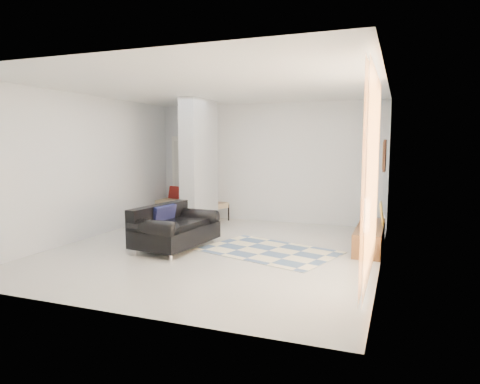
% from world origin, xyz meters
% --- Properties ---
extents(floor, '(6.00, 6.00, 0.00)m').
position_xyz_m(floor, '(0.00, 0.00, 0.00)').
color(floor, beige).
rests_on(floor, ground).
extents(ceiling, '(6.00, 6.00, 0.00)m').
position_xyz_m(ceiling, '(0.00, 0.00, 2.80)').
color(ceiling, white).
rests_on(ceiling, wall_back).
extents(wall_back, '(6.00, 0.00, 6.00)m').
position_xyz_m(wall_back, '(0.00, 3.00, 1.40)').
color(wall_back, white).
rests_on(wall_back, ground).
extents(wall_front, '(6.00, 0.00, 6.00)m').
position_xyz_m(wall_front, '(0.00, -3.00, 1.40)').
color(wall_front, white).
rests_on(wall_front, ground).
extents(wall_left, '(0.00, 6.00, 6.00)m').
position_xyz_m(wall_left, '(-2.75, 0.00, 1.40)').
color(wall_left, white).
rests_on(wall_left, ground).
extents(wall_right, '(0.00, 6.00, 6.00)m').
position_xyz_m(wall_right, '(2.75, 0.00, 1.40)').
color(wall_right, white).
rests_on(wall_right, ground).
extents(partition_column, '(0.35, 1.20, 2.80)m').
position_xyz_m(partition_column, '(-1.10, 1.60, 1.40)').
color(partition_column, '#A5A8AC').
rests_on(partition_column, floor).
extents(hallway_door, '(0.85, 0.06, 2.04)m').
position_xyz_m(hallway_door, '(-2.10, 2.96, 1.02)').
color(hallway_door, white).
rests_on(hallway_door, floor).
extents(curtain, '(0.00, 2.55, 2.55)m').
position_xyz_m(curtain, '(2.67, -1.15, 1.45)').
color(curtain, '#FF9C43').
rests_on(curtain, wall_right).
extents(wall_art, '(0.04, 0.45, 0.55)m').
position_xyz_m(wall_art, '(2.72, 1.08, 1.65)').
color(wall_art, '#3D1D10').
rests_on(wall_art, wall_right).
extents(media_console, '(0.45, 1.82, 0.80)m').
position_xyz_m(media_console, '(2.52, 1.08, 0.20)').
color(media_console, brown).
rests_on(media_console, floor).
extents(loveseat, '(1.10, 1.69, 0.76)m').
position_xyz_m(loveseat, '(-0.78, -0.15, 0.35)').
color(loveseat, silver).
rests_on(loveseat, floor).
extents(daybed, '(2.09, 1.33, 0.77)m').
position_xyz_m(daybed, '(-1.92, 2.63, 0.41)').
color(daybed, black).
rests_on(daybed, floor).
extents(area_rug, '(2.58, 2.09, 0.01)m').
position_xyz_m(area_rug, '(0.90, 0.20, 0.01)').
color(area_rug, beige).
rests_on(area_rug, floor).
extents(cylinder_lamp, '(0.10, 0.10, 0.57)m').
position_xyz_m(cylinder_lamp, '(2.50, 0.47, 0.68)').
color(cylinder_lamp, silver).
rests_on(cylinder_lamp, media_console).
extents(bronze_figurine, '(0.12, 0.12, 0.23)m').
position_xyz_m(bronze_figurine, '(2.47, 1.65, 0.51)').
color(bronze_figurine, '#321E16').
rests_on(bronze_figurine, media_console).
extents(vase, '(0.18, 0.18, 0.18)m').
position_xyz_m(vase, '(2.47, 0.95, 0.49)').
color(vase, '#B8C3BD').
rests_on(vase, media_console).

